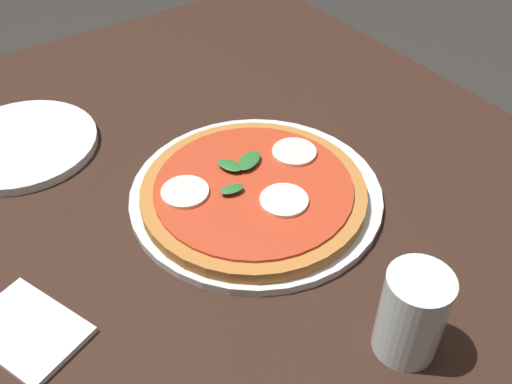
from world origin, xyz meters
The scene contains 6 objects.
dining_table centered at (0.00, 0.00, 0.62)m, with size 1.21×1.01×0.72m.
serving_tray centered at (0.02, 0.03, 0.72)m, with size 0.36×0.36×0.01m, color silver.
pizza centered at (0.03, 0.02, 0.74)m, with size 0.31×0.31×0.03m.
plate_white centered at (-0.28, -0.20, 0.73)m, with size 0.23×0.23×0.01m, color white.
napkin centered at (0.06, -0.31, 0.72)m, with size 0.13×0.09×0.01m, color white.
glass_cup centered at (0.32, 0.03, 0.77)m, with size 0.07×0.07×0.11m, color silver.
Camera 1 is at (0.52, -0.32, 1.27)m, focal length 40.37 mm.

